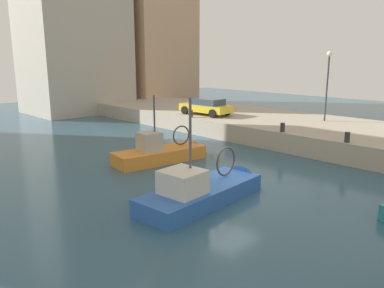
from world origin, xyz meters
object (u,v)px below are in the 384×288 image
mooring_bollard_south (347,137)px  mooring_bollard_north (191,114)px  parked_car_yellow (206,106)px  mooring_bollard_mid (283,127)px  fishing_boat_blue (207,196)px  quay_streetlamp (328,74)px  fishing_boat_orange (165,158)px

mooring_bollard_south → mooring_bollard_north: size_ratio=1.00×
parked_car_yellow → mooring_bollard_mid: 8.26m
fishing_boat_blue → mooring_bollard_mid: 9.61m
parked_car_yellow → quay_streetlamp: size_ratio=0.89×
parked_car_yellow → mooring_bollard_south: (-1.73, -12.07, -0.40)m
fishing_boat_blue → parked_car_yellow: fishing_boat_blue is taller
mooring_bollard_mid → quay_streetlamp: size_ratio=0.11×
fishing_boat_blue → parked_car_yellow: 15.28m
fishing_boat_orange → fishing_boat_blue: size_ratio=0.92×
mooring_bollard_south → mooring_bollard_north: (0.00, 12.00, 0.00)m
fishing_boat_orange → mooring_bollard_north: bearing=35.8°
fishing_boat_orange → parked_car_yellow: fishing_boat_orange is taller
mooring_bollard_north → quay_streetlamp: size_ratio=0.11×
mooring_bollard_south → mooring_bollard_north: bearing=90.0°
fishing_boat_orange → quay_streetlamp: bearing=-14.1°
mooring_bollard_mid → mooring_bollard_north: bearing=90.0°
parked_car_yellow → mooring_bollard_mid: size_ratio=7.82×
mooring_bollard_south → quay_streetlamp: 7.65m
mooring_bollard_mid → quay_streetlamp: (5.65, 0.20, 2.98)m
mooring_bollard_south → mooring_bollard_north: same height
parked_car_yellow → mooring_bollard_north: 1.77m
mooring_bollard_mid → parked_car_yellow: bearing=77.9°
fishing_boat_orange → parked_car_yellow: bearing=30.0°
fishing_boat_blue → fishing_boat_orange: bearing=65.5°
fishing_boat_orange → mooring_bollard_south: fishing_boat_orange is taller
fishing_boat_blue → mooring_bollard_mid: bearing=15.1°
mooring_bollard_south → quay_streetlamp: quay_streetlamp is taller
mooring_bollard_north → mooring_bollard_south: bearing=-90.0°
mooring_bollard_south → fishing_boat_orange: bearing=132.0°
fishing_boat_orange → mooring_bollard_south: size_ratio=11.12×
quay_streetlamp → parked_car_yellow: bearing=116.5°
parked_car_yellow → mooring_bollard_north: bearing=-177.7°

